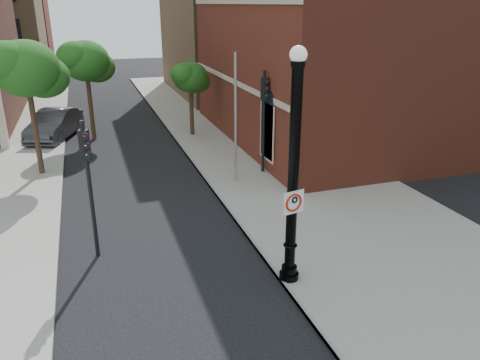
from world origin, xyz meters
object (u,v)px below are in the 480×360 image
object	(u,v)px
traffic_signal_left	(88,168)
no_parking_sign	(294,202)
lamppost	(293,183)
traffic_signal_right	(264,106)
parked_car	(55,124)

from	to	relation	value
traffic_signal_left	no_parking_sign	bearing A→B (deg)	-20.65
lamppost	traffic_signal_right	size ratio (longest dim) A/B	1.38
lamppost	traffic_signal_left	size ratio (longest dim) A/B	1.50
lamppost	traffic_signal_left	world-z (taller)	lamppost
parked_car	traffic_signal_left	bearing A→B (deg)	-64.35
parked_car	lamppost	bearing A→B (deg)	-50.35
lamppost	traffic_signal_left	distance (m)	6.02
traffic_signal_left	lamppost	bearing A→B (deg)	-19.20
no_parking_sign	traffic_signal_left	xyz separation A→B (m)	(-5.04, 3.41, 0.38)
no_parking_sign	parked_car	xyz separation A→B (m)	(-6.72, 18.28, -1.70)
lamppost	no_parking_sign	size ratio (longest dim) A/B	10.16
no_parking_sign	parked_car	world-z (taller)	no_parking_sign
parked_car	traffic_signal_left	size ratio (longest dim) A/B	1.17
no_parking_sign	traffic_signal_right	bearing A→B (deg)	62.43
no_parking_sign	parked_car	size ratio (longest dim) A/B	0.13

